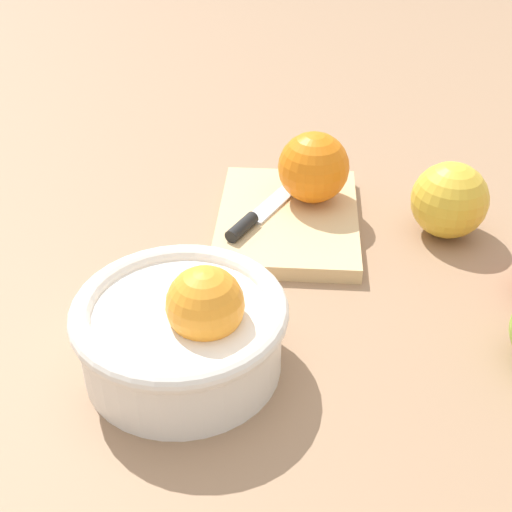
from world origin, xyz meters
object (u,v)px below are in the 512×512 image
at_px(bowl, 183,329).
at_px(knife, 258,215).
at_px(cutting_board, 288,220).
at_px(apple_front_right_2, 450,200).
at_px(orange_on_board, 314,167).

bearing_deg(bowl, knife, 1.32).
distance_m(cutting_board, apple_front_right_2, 0.17).
height_order(cutting_board, orange_on_board, orange_on_board).
distance_m(cutting_board, knife, 0.04).
height_order(knife, apple_front_right_2, apple_front_right_2).
relative_size(bowl, cutting_board, 0.87).
bearing_deg(orange_on_board, knife, 142.22).
bearing_deg(apple_front_right_2, cutting_board, 103.19).
relative_size(orange_on_board, knife, 0.51).
height_order(orange_on_board, knife, orange_on_board).
bearing_deg(knife, cutting_board, -54.60).
bearing_deg(knife, bowl, -178.68).
bearing_deg(bowl, orange_on_board, -8.31).
bearing_deg(cutting_board, bowl, 174.44).
bearing_deg(cutting_board, knife, 125.40).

